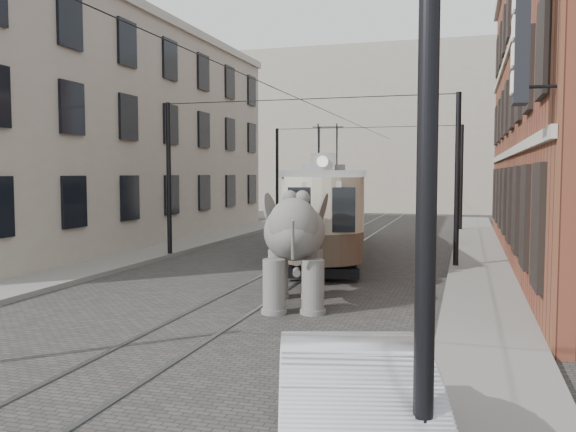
% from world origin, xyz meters
% --- Properties ---
extents(ground, '(120.00, 120.00, 0.00)m').
position_xyz_m(ground, '(0.00, 0.00, 0.00)').
color(ground, '#3D3A39').
extents(tram_rails, '(1.54, 80.00, 0.02)m').
position_xyz_m(tram_rails, '(0.00, 0.00, 0.01)').
color(tram_rails, slate).
rests_on(tram_rails, ground).
extents(sidewalk_right, '(2.00, 60.00, 0.15)m').
position_xyz_m(sidewalk_right, '(6.00, 0.00, 0.07)').
color(sidewalk_right, slate).
rests_on(sidewalk_right, ground).
extents(sidewalk_left, '(2.00, 60.00, 0.15)m').
position_xyz_m(sidewalk_left, '(-6.50, 0.00, 0.07)').
color(sidewalk_left, slate).
rests_on(sidewalk_left, ground).
extents(stucco_building, '(7.00, 24.00, 10.00)m').
position_xyz_m(stucco_building, '(-11.00, 10.00, 5.00)').
color(stucco_building, gray).
rests_on(stucco_building, ground).
extents(distant_block, '(28.00, 10.00, 14.00)m').
position_xyz_m(distant_block, '(0.00, 40.00, 7.00)').
color(distant_block, gray).
rests_on(distant_block, ground).
extents(catenary, '(11.00, 30.20, 6.00)m').
position_xyz_m(catenary, '(-0.20, 5.00, 3.00)').
color(catenary, black).
rests_on(catenary, ground).
extents(tram, '(5.21, 13.35, 5.19)m').
position_xyz_m(tram, '(0.11, 8.67, 2.59)').
color(tram, '#BCB298').
rests_on(tram, ground).
extents(elephant, '(3.63, 5.13, 2.84)m').
position_xyz_m(elephant, '(1.46, -1.00, 1.42)').
color(elephant, '#605D59').
rests_on(elephant, ground).
extents(parked_car, '(2.77, 4.73, 1.47)m').
position_xyz_m(parked_car, '(4.51, -9.43, 0.74)').
color(parked_car, '#B1B0B5').
rests_on(parked_car, ground).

